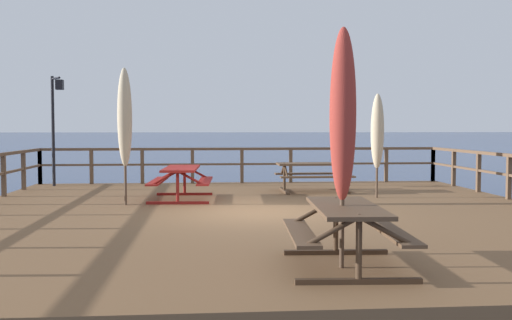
{
  "coord_description": "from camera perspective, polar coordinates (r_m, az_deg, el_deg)",
  "views": [
    {
      "loc": [
        -1.05,
        -11.73,
        2.53
      ],
      "look_at": [
        0.0,
        0.96,
        1.82
      ],
      "focal_mm": 40.99,
      "sensor_mm": 36.0,
      "label": 1
    }
  ],
  "objects": [
    {
      "name": "patio_umbrella_tall_front",
      "position": [
        7.12,
        8.47,
        4.3
      ],
      "size": [
        0.32,
        0.32,
        2.91
      ],
      "color": "#4C3828",
      "rests_on": "wooden_deck"
    },
    {
      "name": "picnic_table_back_right",
      "position": [
        13.98,
        -7.31,
        -1.54
      ],
      "size": [
        1.5,
        2.16,
        0.78
      ],
      "color": "maroon",
      "rests_on": "wooden_deck"
    },
    {
      "name": "wooden_deck",
      "position": [
        11.97,
        0.38,
        -7.01
      ],
      "size": [
        12.49,
        12.85,
        0.82
      ],
      "primitive_type": "cube",
      "color": "brown",
      "rests_on": "ground"
    },
    {
      "name": "railing_waterside_far",
      "position": [
        18.06,
        -1.39,
        0.09
      ],
      "size": [
        12.29,
        0.1,
        1.09
      ],
      "color": "brown",
      "rests_on": "wooden_deck"
    },
    {
      "name": "ground_plane",
      "position": [
        12.05,
        0.38,
        -8.93
      ],
      "size": [
        600.0,
        600.0,
        0.0
      ],
      "primitive_type": "plane",
      "color": "navy"
    },
    {
      "name": "picnic_table_mid_left",
      "position": [
        15.62,
        5.65,
        -1.05
      ],
      "size": [
        1.95,
        1.42,
        0.78
      ],
      "color": "brown",
      "rests_on": "wooden_deck"
    },
    {
      "name": "lamp_post_hooked",
      "position": [
        17.85,
        -18.99,
        4.31
      ],
      "size": [
        0.46,
        0.59,
        3.2
      ],
      "color": "black",
      "rests_on": "wooden_deck"
    },
    {
      "name": "patio_umbrella_short_mid",
      "position": [
        14.47,
        11.76,
        2.72
      ],
      "size": [
        0.32,
        0.32,
        2.53
      ],
      "color": "#4C3828",
      "rests_on": "wooden_deck"
    },
    {
      "name": "patio_umbrella_tall_mid_right",
      "position": [
        13.14,
        -12.69,
        4.02
      ],
      "size": [
        0.32,
        0.32,
        3.02
      ],
      "color": "#4C3828",
      "rests_on": "wooden_deck"
    },
    {
      "name": "picnic_table_mid_centre",
      "position": [
        7.22,
        8.8,
        -6.04
      ],
      "size": [
        1.49,
        1.92,
        0.78
      ],
      "color": "brown",
      "rests_on": "wooden_deck"
    }
  ]
}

